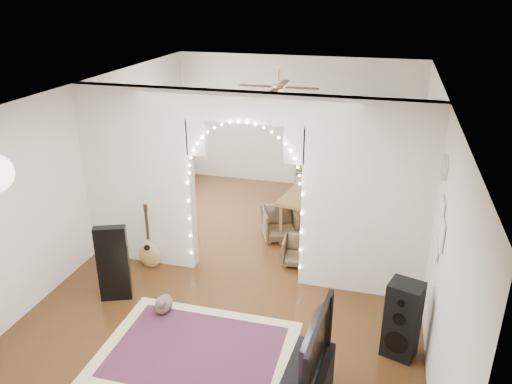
% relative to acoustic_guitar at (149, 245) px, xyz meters
% --- Properties ---
extents(floor, '(7.50, 7.50, 0.00)m').
position_rel_acoustic_guitar_xyz_m(floor, '(1.45, 0.25, -0.39)').
color(floor, black).
rests_on(floor, ground).
extents(ceiling, '(5.00, 7.50, 0.02)m').
position_rel_acoustic_guitar_xyz_m(ceiling, '(1.45, 0.25, 2.31)').
color(ceiling, white).
rests_on(ceiling, wall_back).
extents(wall_back, '(5.00, 0.02, 2.70)m').
position_rel_acoustic_guitar_xyz_m(wall_back, '(1.45, 4.00, 0.96)').
color(wall_back, silver).
rests_on(wall_back, floor).
extents(wall_front, '(5.00, 0.02, 2.70)m').
position_rel_acoustic_guitar_xyz_m(wall_front, '(1.45, -3.50, 0.96)').
color(wall_front, silver).
rests_on(wall_front, floor).
extents(wall_left, '(0.02, 7.50, 2.70)m').
position_rel_acoustic_guitar_xyz_m(wall_left, '(-1.05, 0.25, 0.96)').
color(wall_left, silver).
rests_on(wall_left, floor).
extents(wall_right, '(0.02, 7.50, 2.70)m').
position_rel_acoustic_guitar_xyz_m(wall_right, '(3.95, 0.25, 0.96)').
color(wall_right, silver).
rests_on(wall_right, floor).
extents(divider_wall, '(5.00, 0.20, 2.70)m').
position_rel_acoustic_guitar_xyz_m(divider_wall, '(1.45, 0.25, 1.04)').
color(divider_wall, silver).
rests_on(divider_wall, floor).
extents(fairy_lights, '(1.64, 0.04, 1.60)m').
position_rel_acoustic_guitar_xyz_m(fairy_lights, '(1.45, 0.12, 1.16)').
color(fairy_lights, '#FFEABF').
rests_on(fairy_lights, divider_wall).
extents(window, '(0.04, 1.20, 1.40)m').
position_rel_acoustic_guitar_xyz_m(window, '(-1.02, 2.05, 1.11)').
color(window, white).
rests_on(window, wall_left).
extents(wall_clock, '(0.03, 0.31, 0.31)m').
position_rel_acoustic_guitar_xyz_m(wall_clock, '(3.93, -0.35, 1.71)').
color(wall_clock, white).
rests_on(wall_clock, wall_right).
extents(picture_frames, '(0.02, 0.50, 0.70)m').
position_rel_acoustic_guitar_xyz_m(picture_frames, '(3.93, -0.75, 1.11)').
color(picture_frames, white).
rests_on(picture_frames, wall_right).
extents(ceiling_fan, '(1.10, 1.10, 0.30)m').
position_rel_acoustic_guitar_xyz_m(ceiling_fan, '(1.45, 2.25, 2.01)').
color(ceiling_fan, '#AA7638').
rests_on(ceiling_fan, ceiling).
extents(area_rug, '(2.23, 1.68, 0.02)m').
position_rel_acoustic_guitar_xyz_m(area_rug, '(1.37, -1.59, -0.38)').
color(area_rug, maroon).
rests_on(area_rug, floor).
extents(guitar_case, '(0.43, 0.28, 1.08)m').
position_rel_acoustic_guitar_xyz_m(guitar_case, '(-0.08, -0.85, 0.15)').
color(guitar_case, black).
rests_on(guitar_case, floor).
extents(acoustic_guitar, '(0.38, 0.22, 0.89)m').
position_rel_acoustic_guitar_xyz_m(acoustic_guitar, '(0.00, 0.00, 0.00)').
color(acoustic_guitar, '#B58348').
rests_on(acoustic_guitar, floor).
extents(tabby_cat, '(0.27, 0.49, 0.32)m').
position_rel_acoustic_guitar_xyz_m(tabby_cat, '(0.68, -0.99, -0.26)').
color(tabby_cat, brown).
rests_on(tabby_cat, floor).
extents(floor_speaker, '(0.44, 0.41, 0.94)m').
position_rel_acoustic_guitar_xyz_m(floor_speaker, '(3.64, -1.00, 0.08)').
color(floor_speaker, black).
rests_on(floor_speaker, floor).
extents(tv, '(0.22, 1.08, 0.62)m').
position_rel_acoustic_guitar_xyz_m(tv, '(2.73, -2.13, 0.42)').
color(tv, black).
rests_on(tv, media_console).
extents(bookcase, '(1.71, 0.86, 1.70)m').
position_rel_acoustic_guitar_xyz_m(bookcase, '(2.34, 3.75, 0.46)').
color(bookcase, '#C4B58E').
rests_on(bookcase, floor).
extents(dining_table, '(1.32, 0.99, 0.76)m').
position_rel_acoustic_guitar_xyz_m(dining_table, '(2.31, 1.47, 0.29)').
color(dining_table, olive).
rests_on(dining_table, floor).
extents(flower_vase, '(0.21, 0.21, 0.19)m').
position_rel_acoustic_guitar_xyz_m(flower_vase, '(2.31, 1.47, 0.46)').
color(flower_vase, silver).
rests_on(flower_vase, dining_table).
extents(dining_chair_left, '(0.75, 0.76, 0.53)m').
position_rel_acoustic_guitar_xyz_m(dining_chair_left, '(1.69, 1.45, -0.12)').
color(dining_chair_left, brown).
rests_on(dining_chair_left, floor).
extents(dining_chair_right, '(0.50, 0.51, 0.44)m').
position_rel_acoustic_guitar_xyz_m(dining_chair_right, '(2.14, 0.71, -0.17)').
color(dining_chair_right, brown).
rests_on(dining_chair_right, floor).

